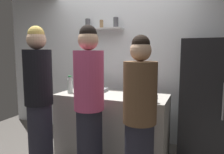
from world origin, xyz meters
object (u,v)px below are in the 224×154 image
object	(u,v)px
wine_bottle_amber_glass	(149,87)
wine_bottle_dark_glass	(139,90)
wine_bottle_pale_glass	(132,92)
person_pink_top	(89,105)
person_blonde	(39,100)
baking_pan	(95,90)
water_bottle_plastic	(70,85)
utensil_holder	(153,98)
refrigerator	(205,101)
person_brown_jacket	(140,119)

from	to	relation	value
wine_bottle_amber_glass	wine_bottle_dark_glass	bearing A→B (deg)	-104.24
wine_bottle_pale_glass	person_pink_top	bearing A→B (deg)	-136.64
wine_bottle_pale_glass	person_blonde	distance (m)	1.15
baking_pan	wine_bottle_pale_glass	size ratio (longest dim) A/B	1.09
wine_bottle_pale_glass	water_bottle_plastic	distance (m)	0.99
wine_bottle_pale_glass	wine_bottle_amber_glass	size ratio (longest dim) A/B	1.05
utensil_holder	wine_bottle_pale_glass	xyz separation A→B (m)	(-0.27, -0.01, 0.06)
wine_bottle_pale_glass	refrigerator	bearing A→B (deg)	35.35
water_bottle_plastic	wine_bottle_pale_glass	bearing A→B (deg)	-8.20
utensil_holder	wine_bottle_amber_glass	world-z (taller)	wine_bottle_amber_glass
utensil_holder	person_brown_jacket	distance (m)	0.44
wine_bottle_dark_glass	wine_bottle_amber_glass	distance (m)	0.27
utensil_holder	water_bottle_plastic	world-z (taller)	water_bottle_plastic
baking_pan	wine_bottle_dark_glass	bearing A→B (deg)	-14.93
refrigerator	person_blonde	size ratio (longest dim) A/B	0.92
wine_bottle_amber_glass	person_brown_jacket	world-z (taller)	person_brown_jacket
baking_pan	wine_bottle_dark_glass	distance (m)	0.78
wine_bottle_amber_glass	person_pink_top	distance (m)	0.96
refrigerator	wine_bottle_dark_glass	size ratio (longest dim) A/B	5.33
person_brown_jacket	wine_bottle_pale_glass	bearing A→B (deg)	-5.40
baking_pan	utensil_holder	distance (m)	1.03
baking_pan	wine_bottle_amber_glass	xyz separation A→B (m)	(0.81, 0.06, 0.09)
baking_pan	water_bottle_plastic	size ratio (longest dim) A/B	1.33
wine_bottle_dark_glass	person_blonde	bearing A→B (deg)	-151.70
wine_bottle_amber_glass	utensil_holder	bearing A→B (deg)	-70.62
refrigerator	water_bottle_plastic	world-z (taller)	refrigerator
baking_pan	person_pink_top	distance (m)	0.81
person_pink_top	utensil_holder	bearing A→B (deg)	-49.18
wine_bottle_dark_glass	person_brown_jacket	bearing A→B (deg)	-74.86
wine_bottle_pale_glass	person_pink_top	xyz separation A→B (m)	(-0.39, -0.37, -0.11)
person_pink_top	wine_bottle_pale_glass	bearing A→B (deg)	-35.56
refrigerator	wine_bottle_pale_glass	distance (m)	1.07
wine_bottle_amber_glass	person_brown_jacket	bearing A→B (deg)	-83.68
refrigerator	person_blonde	distance (m)	2.18
wine_bottle_amber_glass	person_blonde	size ratio (longest dim) A/B	0.16
wine_bottle_amber_glass	water_bottle_plastic	xyz separation A→B (m)	(-1.10, -0.30, 0.00)
refrigerator	person_blonde	xyz separation A→B (m)	(-1.92, -1.03, 0.07)
baking_pan	person_brown_jacket	world-z (taller)	person_brown_jacket
wine_bottle_dark_glass	person_blonde	distance (m)	1.27
baking_pan	wine_bottle_pale_glass	world-z (taller)	wine_bottle_pale_glass
utensil_holder	person_pink_top	xyz separation A→B (m)	(-0.66, -0.38, -0.05)
refrigerator	person_brown_jacket	distance (m)	1.21
baking_pan	person_brown_jacket	xyz separation A→B (m)	(0.91, -0.79, -0.10)
refrigerator	water_bottle_plastic	size ratio (longest dim) A/B	6.52
water_bottle_plastic	person_brown_jacket	xyz separation A→B (m)	(1.20, -0.55, -0.19)
baking_pan	person_blonde	world-z (taller)	person_blonde
baking_pan	wine_bottle_pale_glass	distance (m)	0.80
utensil_holder	wine_bottle_amber_glass	xyz separation A→B (m)	(-0.15, 0.43, 0.06)
wine_bottle_amber_glass	person_blonde	world-z (taller)	person_blonde
wine_bottle_pale_glass	wine_bottle_dark_glass	world-z (taller)	same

